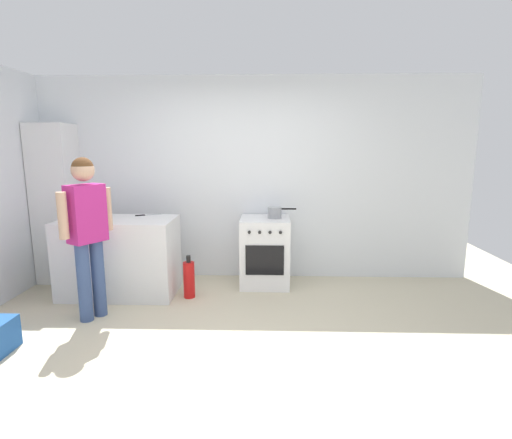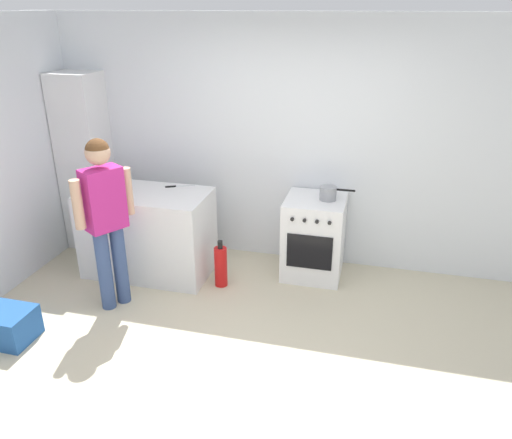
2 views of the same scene
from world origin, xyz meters
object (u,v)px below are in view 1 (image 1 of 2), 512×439
(knife_chef, at_px, (147,215))
(knife_carving, at_px, (87,215))
(pot, at_px, (275,213))
(person, at_px, (87,225))
(oven_left, at_px, (265,251))
(fire_extinguisher, at_px, (189,279))
(larder_cabinet, at_px, (57,204))

(knife_chef, bearing_deg, knife_carving, -175.65)
(pot, relative_size, person, 0.22)
(pot, height_order, person, person)
(oven_left, xyz_separation_m, fire_extinguisher, (-0.87, -0.48, -0.21))
(oven_left, relative_size, knife_chef, 2.92)
(knife_chef, relative_size, larder_cabinet, 0.15)
(fire_extinguisher, bearing_deg, person, -146.09)
(knife_carving, distance_m, person, 0.98)
(larder_cabinet, bearing_deg, knife_chef, -10.18)
(fire_extinguisher, bearing_deg, oven_left, 28.78)
(pot, bearing_deg, oven_left, -172.16)
(knife_chef, height_order, person, person)
(oven_left, distance_m, pot, 0.51)
(pot, distance_m, fire_extinguisher, 1.31)
(person, bearing_deg, pot, 30.12)
(oven_left, relative_size, knife_carving, 2.87)
(knife_chef, distance_m, person, 1.00)
(knife_chef, bearing_deg, larder_cabinet, 169.82)
(oven_left, bearing_deg, pot, 7.84)
(pot, bearing_deg, knife_carving, -175.25)
(knife_carving, bearing_deg, knife_chef, 4.35)
(larder_cabinet, bearing_deg, knife_carving, -28.78)
(person, bearing_deg, knife_carving, 114.86)
(knife_carving, bearing_deg, fire_extinguisher, -13.43)
(fire_extinguisher, bearing_deg, knife_chef, 147.17)
(knife_chef, relative_size, fire_extinguisher, 0.58)
(oven_left, distance_m, knife_carving, 2.21)
(knife_chef, relative_size, knife_carving, 0.98)
(pot, relative_size, knife_carving, 1.18)
(knife_carving, bearing_deg, pot, 4.75)
(oven_left, xyz_separation_m, person, (-1.74, -1.06, 0.54))
(knife_chef, height_order, fire_extinguisher, knife_chef)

